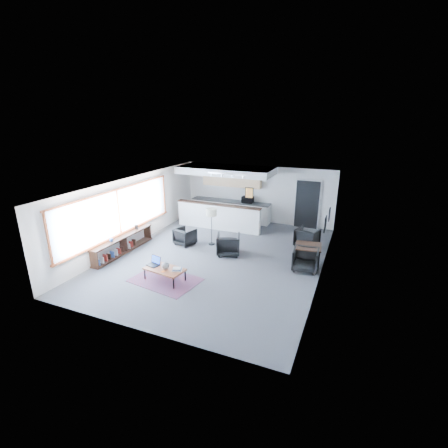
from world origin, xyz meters
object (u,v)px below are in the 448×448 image
at_px(dining_chair_far, 307,238).
at_px(microwave, 248,199).
at_px(book_stack, 177,269).
at_px(dining_chair_near, 305,260).
at_px(armchair_left, 185,236).
at_px(coffee_table, 165,269).
at_px(dining_table, 308,247).
at_px(ceramic_pot, 166,266).
at_px(armchair_right, 228,243).
at_px(laptop, 155,262).
at_px(floor_lamp, 211,214).

height_order(dining_chair_far, microwave, microwave).
distance_m(book_stack, dining_chair_near, 4.08).
bearing_deg(armchair_left, book_stack, 130.59).
bearing_deg(coffee_table, dining_table, 43.80).
relative_size(ceramic_pot, armchair_right, 0.27).
distance_m(dining_chair_near, dining_chair_far, 2.05).
bearing_deg(dining_chair_near, book_stack, -148.90).
distance_m(laptop, book_stack, 0.85).
height_order(ceramic_pot, microwave, microwave).
distance_m(coffee_table, laptop, 0.45).
height_order(ceramic_pot, dining_chair_near, dining_chair_near).
bearing_deg(dining_chair_near, dining_chair_far, 94.35).
bearing_deg(floor_lamp, armchair_right, -33.04).
distance_m(armchair_left, microwave, 3.87).
bearing_deg(armchair_right, dining_chair_far, -163.37).
xyz_separation_m(coffee_table, book_stack, (0.42, 0.03, 0.07)).
xyz_separation_m(armchair_left, dining_chair_far, (4.38, 1.58, -0.01)).
xyz_separation_m(armchair_left, microwave, (1.31, 3.57, 0.75)).
bearing_deg(laptop, microwave, 95.58).
bearing_deg(ceramic_pot, dining_chair_far, 51.90).
height_order(dining_table, dining_chair_far, dining_table).
bearing_deg(laptop, armchair_right, 72.96).
relative_size(floor_lamp, dining_table, 1.57).
xyz_separation_m(coffee_table, armchair_left, (-0.87, 2.79, -0.01)).
distance_m(dining_table, dining_chair_far, 1.67).
bearing_deg(dining_chair_far, book_stack, 68.43).
relative_size(armchair_left, microwave, 1.37).
height_order(armchair_left, microwave, microwave).
xyz_separation_m(armchair_left, armchair_right, (1.89, -0.22, 0.06)).
xyz_separation_m(armchair_right, microwave, (-0.59, 3.79, 0.69)).
bearing_deg(floor_lamp, dining_table, -6.68).
bearing_deg(armchair_right, dining_table, 164.46).
height_order(book_stack, armchair_left, armchair_left).
xyz_separation_m(ceramic_pot, armchair_left, (-0.93, 2.81, -0.15)).
bearing_deg(armchair_left, floor_lamp, -141.85).
xyz_separation_m(ceramic_pot, dining_table, (3.72, 2.77, 0.13)).
relative_size(armchair_right, dining_chair_far, 1.21).
height_order(armchair_left, dining_chair_near, armchair_left).
distance_m(coffee_table, book_stack, 0.43).
distance_m(floor_lamp, dining_table, 3.78).
distance_m(laptop, dining_chair_near, 4.76).
xyz_separation_m(laptop, dining_chair_far, (3.93, 4.26, -0.13)).
xyz_separation_m(coffee_table, armchair_right, (1.02, 2.57, 0.05)).
xyz_separation_m(ceramic_pot, dining_chair_near, (3.72, 2.37, -0.17)).
xyz_separation_m(armchair_left, dining_table, (4.65, -0.04, 0.28)).
relative_size(laptop, dining_chair_far, 0.63).
relative_size(coffee_table, floor_lamp, 0.90).
distance_m(laptop, microwave, 6.34).
bearing_deg(dining_chair_far, dining_table, 113.54).
relative_size(coffee_table, armchair_right, 1.56).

